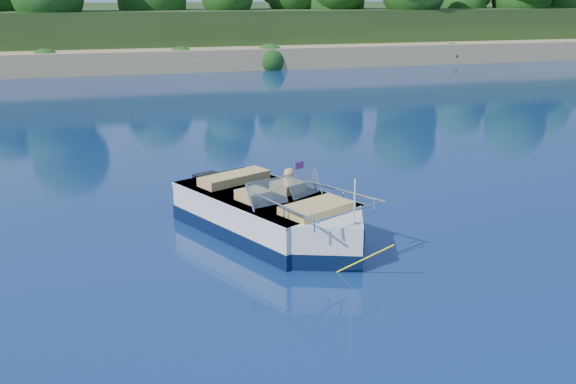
# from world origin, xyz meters

# --- Properties ---
(ground) EXTENTS (160.00, 160.00, 0.00)m
(ground) POSITION_xyz_m (0.00, 0.00, 0.00)
(ground) COLOR #0A1C4C
(ground) RESTS_ON ground
(shoreline) EXTENTS (170.00, 59.00, 6.00)m
(shoreline) POSITION_xyz_m (0.00, 63.77, 0.98)
(shoreline) COLOR #8E7A52
(shoreline) RESTS_ON ground
(motorboat) EXTENTS (3.89, 5.87, 2.11)m
(motorboat) POSITION_xyz_m (-0.10, 2.27, 0.41)
(motorboat) COLOR white
(motorboat) RESTS_ON ground
(tow_tube) EXTENTS (1.43, 1.43, 0.34)m
(tow_tube) POSITION_xyz_m (0.89, 4.26, 0.09)
(tow_tube) COLOR #FFBC04
(tow_tube) RESTS_ON ground
(boy) EXTENTS (0.77, 0.95, 1.72)m
(boy) POSITION_xyz_m (0.74, 4.27, 0.00)
(boy) COLOR tan
(boy) RESTS_ON ground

